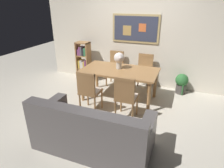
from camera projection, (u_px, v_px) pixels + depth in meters
ground_plane at (116, 108)px, 4.22m from camera, size 12.00×12.00×0.00m
wall_back_with_painting at (137, 36)px, 5.04m from camera, size 5.20×0.14×2.60m
dining_table at (120, 73)px, 4.39m from camera, size 1.69×0.94×0.73m
dining_chair_far_left at (116, 65)px, 5.27m from camera, size 0.40×0.41×0.91m
dining_chair_near_right at (126, 95)px, 3.62m from camera, size 0.40×0.41×0.91m
dining_chair_far_right at (144, 69)px, 4.97m from camera, size 0.40×0.41×0.91m
dining_chair_near_left at (89, 89)px, 3.87m from camera, size 0.40×0.41×0.91m
leather_couch at (91, 132)px, 2.95m from camera, size 1.80×0.84×0.84m
bookshelf at (84, 63)px, 5.50m from camera, size 0.36×0.28×1.12m
potted_ivy at (181, 83)px, 4.80m from camera, size 0.31×0.31×0.51m
flower_vase at (119, 59)px, 4.34m from camera, size 0.24×0.23×0.37m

